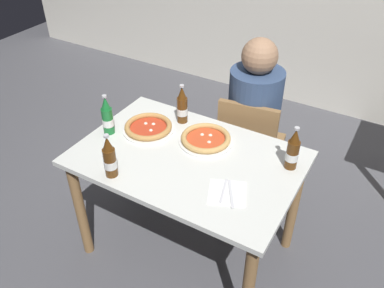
{
  "coord_description": "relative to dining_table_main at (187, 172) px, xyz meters",
  "views": [
    {
      "loc": [
        0.88,
        -1.46,
        2.08
      ],
      "look_at": [
        0.0,
        0.05,
        0.8
      ],
      "focal_mm": 37.5,
      "sensor_mm": 36.0,
      "label": 1
    }
  ],
  "objects": [
    {
      "name": "beer_bottle_extra",
      "position": [
        -0.2,
        0.28,
        0.22
      ],
      "size": [
        0.07,
        0.07,
        0.25
      ],
      "color": "#512D0F",
      "rests_on": "dining_table_main"
    },
    {
      "name": "diner_seated",
      "position": [
        0.11,
        0.66,
        -0.05
      ],
      "size": [
        0.34,
        0.34,
        1.21
      ],
      "color": "#2D3342",
      "rests_on": "ground_plane"
    },
    {
      "name": "beer_bottle_center",
      "position": [
        -0.25,
        -0.32,
        0.22
      ],
      "size": [
        0.07,
        0.07,
        0.25
      ],
      "color": "#512D0F",
      "rests_on": "dining_table_main"
    },
    {
      "name": "beer_bottle_right",
      "position": [
        0.51,
        0.19,
        0.22
      ],
      "size": [
        0.07,
        0.07,
        0.25
      ],
      "color": "#512D0F",
      "rests_on": "dining_table_main"
    },
    {
      "name": "chair_behind_table",
      "position": [
        0.12,
        0.61,
        -0.15
      ],
      "size": [
        0.45,
        0.45,
        0.85
      ],
      "rotation": [
        0.0,
        0.0,
        3.28
      ],
      "color": "olive",
      "rests_on": "ground_plane"
    },
    {
      "name": "napkin_with_cutlery",
      "position": [
        0.31,
        -0.15,
        0.12
      ],
      "size": [
        0.24,
        0.24,
        0.01
      ],
      "color": "white",
      "rests_on": "dining_table_main"
    },
    {
      "name": "ground_plane",
      "position": [
        0.0,
        0.0,
        -0.64
      ],
      "size": [
        8.0,
        8.0,
        0.0
      ],
      "primitive_type": "plane",
      "color": "#4C4C51"
    },
    {
      "name": "beer_bottle_left",
      "position": [
        -0.51,
        -0.03,
        0.22
      ],
      "size": [
        0.07,
        0.07,
        0.25
      ],
      "color": "#196B2D",
      "rests_on": "dining_table_main"
    },
    {
      "name": "pizza_marinara_far",
      "position": [
        0.02,
        0.17,
        0.14
      ],
      "size": [
        0.3,
        0.3,
        0.04
      ],
      "color": "white",
      "rests_on": "dining_table_main"
    },
    {
      "name": "dining_table_main",
      "position": [
        0.0,
        0.0,
        0.0
      ],
      "size": [
        1.2,
        0.8,
        0.75
      ],
      "color": "silver",
      "rests_on": "ground_plane"
    },
    {
      "name": "pizza_margherita_near",
      "position": [
        -0.32,
        0.1,
        0.14
      ],
      "size": [
        0.3,
        0.3,
        0.04
      ],
      "color": "white",
      "rests_on": "dining_table_main"
    }
  ]
}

